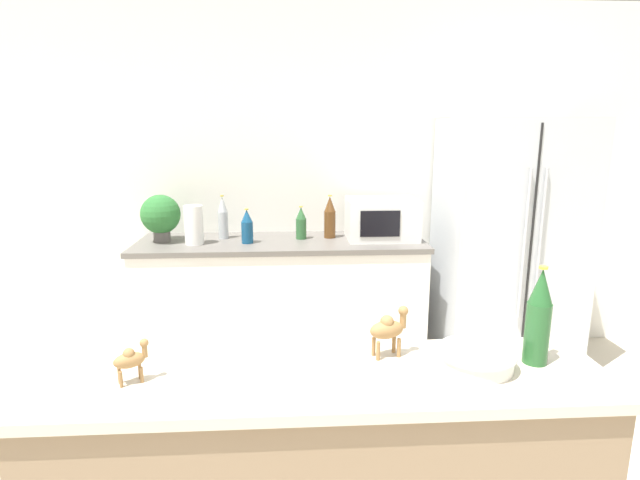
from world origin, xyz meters
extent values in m
cube|color=white|center=(0.00, 2.73, 1.27)|extent=(8.00, 0.06, 2.55)
cube|color=white|center=(-0.25, 2.40, 0.44)|extent=(1.94, 0.60, 0.88)
cube|color=#66605B|center=(-0.25, 2.40, 0.90)|extent=(1.97, 0.63, 0.03)
cube|color=silver|center=(1.33, 2.35, 0.87)|extent=(0.91, 0.67, 1.74)
cube|color=black|center=(1.33, 2.01, 0.87)|extent=(0.01, 0.01, 1.67)
cylinder|color=#B2B5BA|center=(1.28, 1.99, 0.96)|extent=(0.02, 0.02, 0.96)
cylinder|color=#B2B5BA|center=(1.38, 1.99, 0.96)|extent=(0.02, 0.02, 0.96)
cube|color=beige|center=(-0.10, 0.45, 0.91)|extent=(1.79, 0.46, 0.03)
cylinder|color=#595451|center=(-1.06, 2.41, 0.96)|extent=(0.11, 0.11, 0.09)
sphere|color=#2D7033|center=(-1.06, 2.41, 1.11)|extent=(0.26, 0.26, 0.26)
cylinder|color=white|center=(-0.83, 2.32, 1.05)|extent=(0.12, 0.12, 0.26)
cube|color=white|center=(0.45, 2.42, 1.06)|extent=(0.48, 0.36, 0.28)
cube|color=black|center=(0.40, 2.24, 1.06)|extent=(0.26, 0.01, 0.17)
cylinder|color=#2D6033|center=(-0.11, 2.45, 0.99)|extent=(0.07, 0.07, 0.14)
cone|color=#2D6033|center=(-0.11, 2.45, 1.10)|extent=(0.07, 0.07, 0.08)
cylinder|color=gold|center=(-0.11, 2.45, 1.14)|extent=(0.03, 0.03, 0.01)
cylinder|color=brown|center=(0.09, 2.47, 1.01)|extent=(0.08, 0.08, 0.19)
cone|color=brown|center=(0.09, 2.47, 1.16)|extent=(0.08, 0.08, 0.11)
cylinder|color=gold|center=(0.09, 2.47, 1.21)|extent=(0.03, 0.03, 0.01)
cylinder|color=#B2B7BC|center=(-0.66, 2.49, 1.01)|extent=(0.07, 0.07, 0.19)
cone|color=#B2B7BC|center=(-0.66, 2.49, 1.16)|extent=(0.07, 0.07, 0.11)
cylinder|color=gold|center=(-0.66, 2.49, 1.22)|extent=(0.02, 0.02, 0.01)
cylinder|color=navy|center=(-0.48, 2.33, 0.99)|extent=(0.08, 0.08, 0.15)
cone|color=navy|center=(-0.48, 2.33, 1.10)|extent=(0.08, 0.08, 0.08)
cylinder|color=gold|center=(-0.48, 2.33, 1.15)|extent=(0.03, 0.03, 0.01)
cylinder|color=#235628|center=(0.60, 0.48, 1.03)|extent=(0.08, 0.08, 0.20)
cone|color=#235628|center=(0.60, 0.48, 1.19)|extent=(0.07, 0.07, 0.11)
cylinder|color=gold|center=(0.60, 0.48, 1.25)|extent=(0.03, 0.03, 0.01)
cylinder|color=white|center=(0.39, 0.46, 0.95)|extent=(0.23, 0.23, 0.05)
torus|color=white|center=(0.39, 0.46, 0.98)|extent=(0.25, 0.25, 0.02)
ellipsoid|color=olive|center=(-0.67, 0.43, 1.00)|extent=(0.10, 0.08, 0.05)
sphere|color=olive|center=(-0.67, 0.43, 1.02)|extent=(0.03, 0.03, 0.03)
cylinder|color=olive|center=(-0.63, 0.45, 1.02)|extent=(0.02, 0.02, 0.05)
sphere|color=olive|center=(-0.63, 0.45, 1.05)|extent=(0.03, 0.03, 0.03)
cylinder|color=olive|center=(-0.65, 0.45, 0.95)|extent=(0.01, 0.01, 0.05)
cylinder|color=olive|center=(-0.64, 0.43, 0.95)|extent=(0.01, 0.01, 0.05)
cylinder|color=olive|center=(-0.70, 0.43, 0.95)|extent=(0.01, 0.01, 0.05)
cylinder|color=olive|center=(-0.69, 0.40, 0.95)|extent=(0.01, 0.01, 0.05)
ellipsoid|color=olive|center=(0.12, 0.56, 1.02)|extent=(0.13, 0.09, 0.06)
sphere|color=olive|center=(0.12, 0.56, 1.05)|extent=(0.05, 0.05, 0.05)
cylinder|color=olive|center=(0.18, 0.57, 1.05)|extent=(0.02, 0.02, 0.06)
sphere|color=olive|center=(0.18, 0.57, 1.08)|extent=(0.03, 0.03, 0.03)
cylinder|color=olive|center=(0.16, 0.59, 0.96)|extent=(0.01, 0.01, 0.06)
cylinder|color=olive|center=(0.16, 0.55, 0.96)|extent=(0.01, 0.01, 0.06)
cylinder|color=olive|center=(0.08, 0.57, 0.96)|extent=(0.01, 0.01, 0.06)
cylinder|color=olive|center=(0.09, 0.53, 0.96)|extent=(0.01, 0.01, 0.06)
camera|label=1|loc=(-0.19, -0.96, 1.67)|focal=28.00mm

